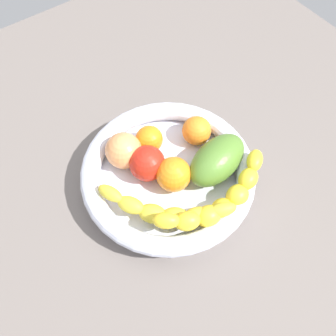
% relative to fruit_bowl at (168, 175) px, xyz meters
% --- Properties ---
extents(kitchen_counter, '(1.20, 1.20, 0.03)m').
position_rel_fruit_bowl_xyz_m(kitchen_counter, '(0.00, 0.00, -0.05)').
color(kitchen_counter, '#6B625D').
rests_on(kitchen_counter, ground).
extents(fruit_bowl, '(0.31, 0.31, 0.06)m').
position_rel_fruit_bowl_xyz_m(fruit_bowl, '(0.00, 0.00, 0.00)').
color(fruit_bowl, silver).
rests_on(fruit_bowl, kitchen_counter).
extents(banana_draped_left, '(0.08, 0.24, 0.06)m').
position_rel_fruit_bowl_xyz_m(banana_draped_left, '(0.11, 0.03, 0.03)').
color(banana_draped_left, yellow).
rests_on(banana_draped_left, fruit_bowl).
extents(banana_draped_right, '(0.18, 0.18, 0.04)m').
position_rel_fruit_bowl_xyz_m(banana_draped_right, '(0.06, -0.05, 0.02)').
color(banana_draped_right, yellow).
rests_on(banana_draped_right, fruit_bowl).
extents(orange_front, '(0.06, 0.06, 0.06)m').
position_rel_fruit_bowl_xyz_m(orange_front, '(0.02, -0.00, 0.02)').
color(orange_front, orange).
rests_on(orange_front, fruit_bowl).
extents(orange_mid_left, '(0.05, 0.05, 0.05)m').
position_rel_fruit_bowl_xyz_m(orange_mid_left, '(-0.07, 0.01, 0.02)').
color(orange_mid_left, orange).
rests_on(orange_mid_left, fruit_bowl).
extents(orange_mid_right, '(0.06, 0.06, 0.06)m').
position_rel_fruit_bowl_xyz_m(orange_mid_right, '(-0.04, 0.09, 0.02)').
color(orange_mid_right, orange).
rests_on(orange_mid_right, fruit_bowl).
extents(mango_green, '(0.10, 0.14, 0.07)m').
position_rel_fruit_bowl_xyz_m(mango_green, '(0.04, 0.08, 0.03)').
color(mango_green, '#527F2E').
rests_on(mango_green, fruit_bowl).
extents(tomato_red, '(0.06, 0.06, 0.06)m').
position_rel_fruit_bowl_xyz_m(tomato_red, '(-0.03, -0.03, 0.03)').
color(tomato_red, red).
rests_on(tomato_red, fruit_bowl).
extents(peach_blush, '(0.07, 0.07, 0.07)m').
position_rel_fruit_bowl_xyz_m(peach_blush, '(-0.07, -0.04, 0.03)').
color(peach_blush, '#EE985A').
rests_on(peach_blush, fruit_bowl).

